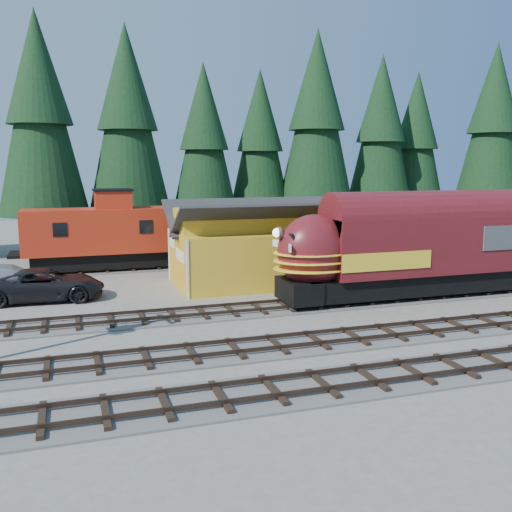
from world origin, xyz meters
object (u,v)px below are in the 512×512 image
object	(u,v)px
pickup_truck_a	(45,285)
caboose	(100,234)
locomotive	(411,251)
pickup_truck_b	(7,283)
depot	(271,237)

from	to	relation	value
pickup_truck_a	caboose	bearing A→B (deg)	-20.11
caboose	pickup_truck_a	distance (m)	9.08
locomotive	pickup_truck_a	bearing A→B (deg)	163.53
pickup_truck_a	pickup_truck_b	size ratio (longest dim) A/B	0.93
caboose	pickup_truck_a	size ratio (longest dim) A/B	1.60
depot	pickup_truck_b	distance (m)	15.72
caboose	depot	bearing A→B (deg)	-36.56
locomotive	pickup_truck_b	bearing A→B (deg)	163.24
locomotive	pickup_truck_b	distance (m)	22.66
locomotive	caboose	distance (m)	21.38
caboose	pickup_truck_a	bearing A→B (deg)	-113.23
depot	caboose	distance (m)	12.60
depot	caboose	size ratio (longest dim) A/B	1.24
caboose	pickup_truck_b	xyz separation A→B (m)	(-5.48, -7.48, -1.65)
pickup_truck_b	depot	bearing A→B (deg)	-89.40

